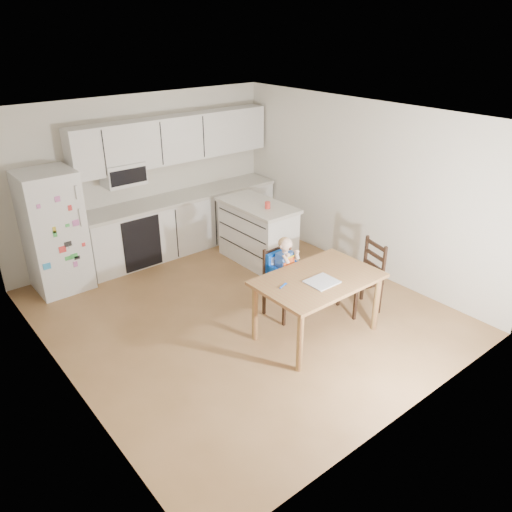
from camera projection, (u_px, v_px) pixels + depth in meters
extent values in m
cube|color=brown|center=(240.00, 312.00, 6.57)|extent=(4.50, 5.00, 0.01)
cube|color=beige|center=(142.00, 177.00, 7.78)|extent=(4.50, 0.02, 2.50)
cube|color=beige|center=(51.00, 279.00, 4.75)|extent=(0.02, 5.00, 2.50)
cube|color=beige|center=(361.00, 187.00, 7.31)|extent=(0.02, 5.00, 2.50)
cube|color=white|center=(237.00, 118.00, 5.49)|extent=(4.50, 5.00, 0.01)
cube|color=silver|center=(54.00, 232.00, 6.82)|extent=(0.72, 0.70, 1.70)
cube|color=silver|center=(184.00, 223.00, 8.22)|extent=(3.34, 0.60, 0.86)
cube|color=beige|center=(183.00, 197.00, 8.02)|extent=(3.37, 0.62, 0.05)
cube|color=black|center=(143.00, 244.00, 7.48)|extent=(0.60, 0.02, 0.80)
cube|color=silver|center=(174.00, 139.00, 7.72)|extent=(3.34, 0.34, 0.70)
cube|color=silver|center=(123.00, 174.00, 7.34)|extent=(0.60, 0.38, 0.33)
cube|color=silver|center=(258.00, 234.00, 7.75)|extent=(0.62, 1.23, 0.90)
cube|color=beige|center=(258.00, 205.00, 7.55)|extent=(0.68, 1.29, 0.05)
cylinder|color=red|center=(268.00, 205.00, 7.33)|extent=(0.08, 0.08, 0.10)
cube|color=olive|center=(318.00, 279.00, 5.78)|extent=(1.44, 0.93, 0.04)
cylinder|color=olive|center=(300.00, 342.00, 5.32)|extent=(0.07, 0.07, 0.73)
cylinder|color=olive|center=(255.00, 313.00, 5.85)|extent=(0.07, 0.07, 0.73)
cylinder|color=olive|center=(376.00, 303.00, 6.05)|extent=(0.07, 0.07, 0.73)
cylinder|color=olive|center=(330.00, 280.00, 6.58)|extent=(0.07, 0.07, 0.73)
cube|color=#A6A6AA|center=(322.00, 282.00, 5.67)|extent=(0.34, 0.30, 0.01)
cylinder|color=blue|center=(283.00, 286.00, 5.58)|extent=(0.12, 0.06, 0.02)
cube|color=black|center=(285.00, 286.00, 6.33)|extent=(0.42, 0.42, 0.03)
cube|color=black|center=(284.00, 311.00, 6.19)|extent=(0.04, 0.04, 0.41)
cube|color=black|center=(264.00, 300.00, 6.43)|extent=(0.04, 0.04, 0.41)
cube|color=black|center=(304.00, 301.00, 6.40)|extent=(0.04, 0.04, 0.41)
cube|color=black|center=(285.00, 291.00, 6.65)|extent=(0.04, 0.04, 0.41)
cube|color=black|center=(275.00, 263.00, 6.34)|extent=(0.41, 0.05, 0.48)
cube|color=blue|center=(285.00, 281.00, 6.30)|extent=(0.38, 0.34, 0.10)
cube|color=blue|center=(278.00, 263.00, 6.30)|extent=(0.37, 0.07, 0.33)
cube|color=#5585D0|center=(286.00, 278.00, 6.26)|extent=(0.30, 0.26, 0.02)
cube|color=#2665A7|center=(285.00, 262.00, 6.19)|extent=(0.22, 0.14, 0.25)
cube|color=red|center=(288.00, 264.00, 6.15)|extent=(0.18, 0.02, 0.19)
sphere|color=beige|center=(286.00, 245.00, 6.08)|extent=(0.17, 0.17, 0.16)
ellipsoid|color=olive|center=(286.00, 243.00, 6.07)|extent=(0.17, 0.16, 0.14)
cube|color=black|center=(361.00, 280.00, 6.44)|extent=(0.51, 0.51, 0.03)
cube|color=black|center=(339.00, 291.00, 6.62)|extent=(0.04, 0.04, 0.42)
cube|color=black|center=(362.00, 286.00, 6.76)|extent=(0.04, 0.04, 0.42)
cube|color=black|center=(355.00, 305.00, 6.31)|extent=(0.04, 0.04, 0.42)
cube|color=black|center=(380.00, 299.00, 6.45)|extent=(0.04, 0.04, 0.42)
cube|color=black|center=(375.00, 259.00, 6.40)|extent=(0.14, 0.42, 0.50)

